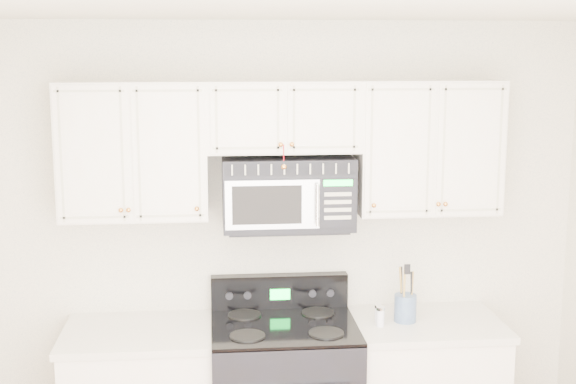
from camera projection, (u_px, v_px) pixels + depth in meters
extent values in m
cube|color=silver|center=(324.00, 3.00, 2.77)|extent=(3.50, 3.50, 0.01)
cube|color=#FDF0CF|center=(281.00, 245.00, 4.72)|extent=(3.50, 0.01, 2.60)
cube|color=beige|center=(141.00, 333.00, 4.40)|extent=(0.86, 0.65, 0.04)
cube|color=beige|center=(426.00, 324.00, 4.56)|extent=(0.86, 0.65, 0.04)
cube|color=black|center=(284.00, 326.00, 4.45)|extent=(0.80, 0.69, 0.02)
cube|color=black|center=(279.00, 292.00, 4.73)|extent=(0.80, 0.08, 0.21)
cube|color=#08FE3E|center=(280.00, 294.00, 4.68)|extent=(0.12, 0.00, 0.06)
cube|color=white|center=(134.00, 150.00, 4.37)|extent=(0.80, 0.33, 0.75)
cube|color=white|center=(427.00, 147.00, 4.53)|extent=(0.80, 0.33, 0.75)
cube|color=white|center=(283.00, 116.00, 4.42)|extent=(0.84, 0.33, 0.39)
sphere|color=orange|center=(128.00, 210.00, 4.24)|extent=(0.03, 0.03, 0.03)
sphere|color=orange|center=(197.00, 209.00, 4.27)|extent=(0.03, 0.03, 0.03)
sphere|color=orange|center=(374.00, 205.00, 4.36)|extent=(0.03, 0.03, 0.03)
sphere|color=orange|center=(438.00, 204.00, 4.40)|extent=(0.03, 0.03, 0.03)
sphere|color=orange|center=(281.00, 145.00, 4.25)|extent=(0.03, 0.03, 0.03)
sphere|color=orange|center=(292.00, 144.00, 4.26)|extent=(0.03, 0.03, 0.03)
cylinder|color=red|center=(284.00, 155.00, 4.27)|extent=(0.00, 0.00, 0.11)
sphere|color=orange|center=(284.00, 167.00, 4.28)|extent=(0.04, 0.04, 0.04)
cube|color=black|center=(288.00, 192.00, 4.48)|extent=(0.73, 0.36, 0.40)
cube|color=#BDB8A2|center=(291.00, 169.00, 4.28)|extent=(0.71, 0.01, 0.07)
cube|color=#A4A4A7|center=(273.00, 205.00, 4.29)|extent=(0.51, 0.01, 0.27)
cube|color=black|center=(267.00, 205.00, 4.28)|extent=(0.37, 0.01, 0.21)
cube|color=black|center=(338.00, 204.00, 4.33)|extent=(0.20, 0.01, 0.27)
cube|color=#08FE3E|center=(338.00, 183.00, 4.30)|extent=(0.16, 0.00, 0.03)
cylinder|color=white|center=(318.00, 205.00, 4.28)|extent=(0.02, 0.02, 0.23)
cylinder|color=slate|center=(405.00, 308.00, 4.52)|extent=(0.12, 0.12, 0.16)
cylinder|color=#A8833E|center=(412.00, 295.00, 4.51)|extent=(0.01, 0.01, 0.27)
cylinder|color=black|center=(401.00, 292.00, 4.54)|extent=(0.01, 0.01, 0.29)
cylinder|color=#A8833E|center=(404.00, 293.00, 4.48)|extent=(0.01, 0.01, 0.31)
cylinder|color=black|center=(412.00, 295.00, 4.51)|extent=(0.01, 0.01, 0.27)
cylinder|color=#A8833E|center=(401.00, 292.00, 4.54)|extent=(0.01, 0.01, 0.29)
cylinder|color=silver|center=(378.00, 314.00, 4.53)|extent=(0.04, 0.04, 0.08)
cylinder|color=white|center=(378.00, 306.00, 4.52)|extent=(0.04, 0.04, 0.02)
cylinder|color=silver|center=(380.00, 318.00, 4.45)|extent=(0.04, 0.04, 0.09)
cylinder|color=white|center=(381.00, 308.00, 4.44)|extent=(0.05, 0.05, 0.02)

